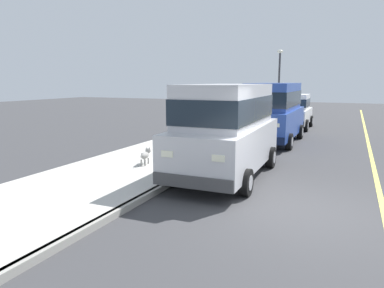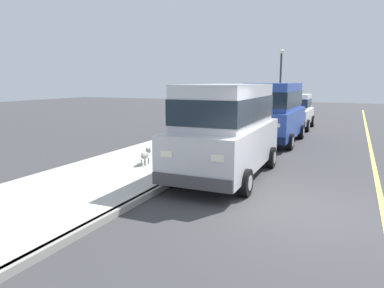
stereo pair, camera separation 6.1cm
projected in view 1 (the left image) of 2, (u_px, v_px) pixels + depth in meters
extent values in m
plane|color=#38383A|center=(297.00, 211.00, 7.25)|extent=(80.00, 80.00, 0.00)
cube|color=gray|center=(159.00, 189.00, 8.52)|extent=(0.16, 64.00, 0.14)
cube|color=#B7B5AD|center=(98.00, 180.00, 9.25)|extent=(3.60, 64.00, 0.14)
cube|color=#BCBCC1|center=(226.00, 145.00, 9.80)|extent=(1.99, 4.83, 1.10)
cube|color=#BCBCC1|center=(227.00, 105.00, 9.61)|extent=(1.74, 3.83, 1.10)
cube|color=#19232D|center=(227.00, 108.00, 9.62)|extent=(1.78, 3.87, 0.61)
cube|color=#424243|center=(193.00, 182.00, 7.74)|extent=(1.87, 0.23, 0.28)
cube|color=#424243|center=(247.00, 146.00, 12.00)|extent=(1.87, 0.23, 0.28)
cylinder|color=black|center=(246.00, 182.00, 8.18)|extent=(0.23, 0.64, 0.64)
cylinder|color=#9E9EA3|center=(246.00, 182.00, 8.18)|extent=(0.25, 0.36, 0.35)
cylinder|color=black|center=(171.00, 174.00, 8.91)|extent=(0.23, 0.64, 0.64)
cylinder|color=#9E9EA3|center=(171.00, 174.00, 8.91)|extent=(0.25, 0.36, 0.35)
cylinder|color=black|center=(271.00, 157.00, 10.88)|extent=(0.23, 0.64, 0.64)
cylinder|color=#9E9EA3|center=(271.00, 157.00, 10.88)|extent=(0.25, 0.36, 0.35)
cylinder|color=black|center=(212.00, 152.00, 11.61)|extent=(0.23, 0.64, 0.64)
cylinder|color=#9E9EA3|center=(212.00, 152.00, 11.61)|extent=(0.25, 0.36, 0.35)
cube|color=#EAEACC|center=(219.00, 158.00, 7.39)|extent=(0.28, 0.09, 0.14)
cube|color=#EAEACC|center=(168.00, 154.00, 7.84)|extent=(0.28, 0.09, 0.14)
cube|color=#28479E|center=(273.00, 122.00, 15.31)|extent=(1.92, 4.81, 1.10)
cube|color=#28479E|center=(274.00, 96.00, 15.12)|extent=(1.69, 3.81, 1.10)
cube|color=#19232D|center=(274.00, 98.00, 15.14)|extent=(1.73, 3.85, 0.61)
cube|color=#0E1837|center=(259.00, 140.00, 13.28)|extent=(1.86, 0.21, 0.28)
cube|color=#0E1837|center=(283.00, 126.00, 17.49)|extent=(1.86, 0.21, 0.28)
cylinder|color=black|center=(289.00, 142.00, 13.69)|extent=(0.22, 0.64, 0.64)
cylinder|color=#9E9EA3|center=(289.00, 142.00, 13.69)|extent=(0.24, 0.35, 0.35)
cylinder|color=black|center=(241.00, 138.00, 14.46)|extent=(0.22, 0.64, 0.64)
cylinder|color=#9E9EA3|center=(241.00, 138.00, 14.46)|extent=(0.24, 0.35, 0.35)
cylinder|color=black|center=(300.00, 132.00, 16.36)|extent=(0.22, 0.64, 0.64)
cylinder|color=#9E9EA3|center=(300.00, 132.00, 16.36)|extent=(0.24, 0.35, 0.35)
cylinder|color=black|center=(259.00, 129.00, 17.13)|extent=(0.22, 0.64, 0.64)
cylinder|color=#9E9EA3|center=(259.00, 129.00, 17.13)|extent=(0.24, 0.35, 0.35)
cube|color=#EAEACC|center=(276.00, 125.00, 12.91)|extent=(0.28, 0.08, 0.14)
cube|color=#EAEACC|center=(244.00, 124.00, 13.39)|extent=(0.28, 0.08, 0.14)
cube|color=white|center=(293.00, 116.00, 19.95)|extent=(1.73, 3.70, 0.76)
cube|color=white|center=(294.00, 101.00, 20.04)|extent=(1.52, 1.90, 0.80)
cube|color=#19232D|center=(294.00, 102.00, 20.05)|extent=(1.55, 1.94, 0.44)
cube|color=#505050|center=(287.00, 123.00, 18.37)|extent=(1.69, 0.20, 0.28)
cube|color=#505050|center=(297.00, 117.00, 21.61)|extent=(1.69, 0.20, 0.28)
cylinder|color=black|center=(306.00, 126.00, 18.64)|extent=(0.22, 0.64, 0.64)
cylinder|color=#9E9EA3|center=(306.00, 126.00, 18.64)|extent=(0.24, 0.35, 0.35)
cylinder|color=black|center=(273.00, 124.00, 19.33)|extent=(0.22, 0.64, 0.64)
cylinder|color=#9E9EA3|center=(273.00, 124.00, 19.33)|extent=(0.24, 0.35, 0.35)
cylinder|color=black|center=(311.00, 121.00, 20.70)|extent=(0.22, 0.64, 0.64)
cylinder|color=#9E9EA3|center=(311.00, 121.00, 20.70)|extent=(0.24, 0.35, 0.35)
cylinder|color=black|center=(280.00, 120.00, 21.39)|extent=(0.22, 0.64, 0.64)
cylinder|color=#9E9EA3|center=(280.00, 120.00, 21.39)|extent=(0.24, 0.35, 0.35)
cube|color=#EAEACC|center=(298.00, 117.00, 18.07)|extent=(0.28, 0.08, 0.14)
cube|color=#EAEACC|center=(277.00, 116.00, 18.50)|extent=(0.28, 0.08, 0.14)
ellipsoid|color=#999691|center=(145.00, 155.00, 10.65)|extent=(0.28, 0.47, 0.20)
cylinder|color=#999691|center=(145.00, 161.00, 10.82)|extent=(0.05, 0.05, 0.18)
cylinder|color=#999691|center=(148.00, 161.00, 10.80)|extent=(0.05, 0.05, 0.18)
cylinder|color=#999691|center=(141.00, 163.00, 10.56)|extent=(0.05, 0.05, 0.18)
cylinder|color=#999691|center=(145.00, 163.00, 10.53)|extent=(0.05, 0.05, 0.18)
sphere|color=#999691|center=(148.00, 151.00, 10.91)|extent=(0.17, 0.17, 0.17)
ellipsoid|color=#54524F|center=(149.00, 151.00, 11.00)|extent=(0.09, 0.12, 0.06)
cone|color=#999691|center=(146.00, 148.00, 10.90)|extent=(0.06, 0.06, 0.07)
cone|color=#999691|center=(149.00, 148.00, 10.87)|extent=(0.06, 0.06, 0.07)
cylinder|color=#999691|center=(141.00, 155.00, 10.39)|extent=(0.06, 0.12, 0.13)
cylinder|color=#2D2D33|center=(279.00, 87.00, 23.04)|extent=(0.12, 0.12, 4.20)
ellipsoid|color=silver|center=(280.00, 51.00, 22.66)|extent=(0.36, 0.36, 0.20)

